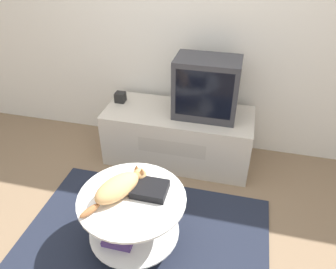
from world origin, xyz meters
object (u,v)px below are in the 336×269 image
object	(u,v)px
speaker	(120,97)
cat	(119,187)
tv	(206,88)
dvd_box	(150,189)

from	to	relation	value
speaker	cat	world-z (taller)	speaker
speaker	cat	distance (m)	1.23
tv	dvd_box	world-z (taller)	tv
tv	speaker	xyz separation A→B (m)	(-0.83, 0.05, -0.22)
cat	speaker	bearing A→B (deg)	48.85
speaker	cat	xyz separation A→B (m)	(0.43, -1.16, -0.03)
speaker	dvd_box	bearing A→B (deg)	-60.31
tv	speaker	world-z (taller)	tv
tv	dvd_box	xyz separation A→B (m)	(-0.21, -1.04, -0.28)
tv	speaker	distance (m)	0.86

